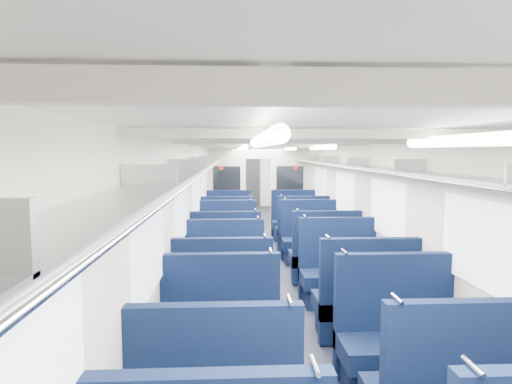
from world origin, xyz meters
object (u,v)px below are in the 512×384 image
end_door (251,182)px  seat_12 (226,260)px  bulkhead (258,186)px  seat_18 (228,225)px  seat_15 (310,243)px  seat_9 (365,306)px  seat_11 (339,277)px  seat_10 (225,280)px  seat_7 (398,346)px  seat_6 (220,346)px  seat_13 (324,259)px  seat_19 (294,224)px  seat_8 (223,306)px  seat_17 (302,233)px  seat_14 (227,243)px  seat_16 (228,234)px

end_door → seat_12: (-0.83, -10.43, -0.61)m
bulkhead → seat_18: size_ratio=2.21×
seat_18 → seat_15: bearing=-53.8°
seat_9 → seat_11: same height
seat_10 → seat_12: size_ratio=1.00×
bulkhead → seat_7: 8.45m
seat_6 → seat_7: (1.66, -0.08, 0.00)m
seat_13 → seat_19: bearing=90.0°
seat_9 → seat_13: (0.00, 2.29, 0.00)m
seat_9 → seat_19: bearing=90.0°
seat_10 → seat_19: same height
seat_15 → seat_7: bearing=-90.0°
seat_11 → seat_12: 1.96m
bulkhead → seat_6: (-0.83, -8.29, -0.84)m
seat_8 → seat_19: 6.10m
seat_9 → seat_19: same height
seat_11 → seat_15: same height
seat_12 → seat_17: size_ratio=1.00×
end_door → seat_10: size_ratio=1.58×
bulkhead → seat_7: bulkhead is taller
bulkhead → seat_14: bulkhead is taller
seat_9 → seat_16: bearing=109.3°
seat_16 → seat_17: same height
seat_6 → seat_8: bearing=90.0°
seat_17 → seat_16: bearing=180.0°
seat_7 → seat_11: 2.31m
seat_19 → seat_15: bearing=-90.0°
seat_9 → seat_19: (0.00, 5.96, 0.00)m
seat_8 → seat_9: (1.66, -0.10, 0.00)m
seat_12 → seat_16: size_ratio=1.00×
seat_12 → seat_6: bearing=-90.0°
seat_11 → seat_10: bearing=-177.1°
bulkhead → seat_16: 2.84m
seat_10 → seat_17: (1.66, 3.57, 0.00)m
seat_19 → seat_12: bearing=-114.4°
seat_8 → seat_19: (1.66, 5.87, 0.00)m
seat_13 → seat_7: bearing=-90.0°
end_door → bulkhead: (-0.00, -5.41, 0.23)m
seat_12 → seat_19: bearing=65.6°
bulkhead → seat_6: bulkhead is taller
bulkhead → seat_19: 1.79m
seat_14 → seat_9: bearing=-65.8°
seat_16 → seat_19: size_ratio=1.00×
bulkhead → seat_12: (-0.83, -5.01, -0.84)m
bulkhead → seat_19: size_ratio=2.21×
seat_11 → seat_12: bearing=147.7°
seat_9 → seat_10: same height
seat_10 → seat_16: 3.57m
seat_7 → seat_11: same height
bulkhead → seat_10: size_ratio=2.21×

